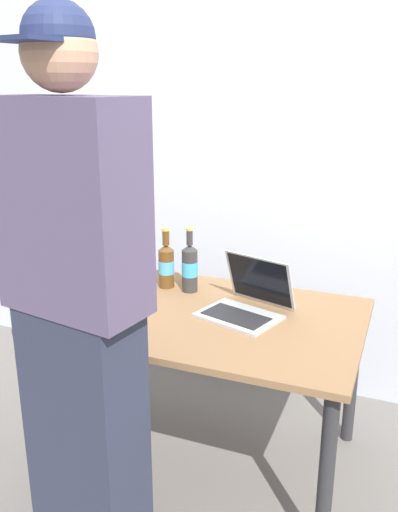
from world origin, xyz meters
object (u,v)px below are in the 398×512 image
beer_bottle_amber (190,267)px  person_figure (78,311)px  coffee_mug (114,310)px  laptop (247,301)px  beer_bottle_green (166,265)px

beer_bottle_amber → person_figure: person_figure is taller
beer_bottle_amber → person_figure: size_ratio=0.16×
person_figure → coffee_mug: bearing=107.2°
laptop → beer_bottle_green: size_ratio=1.37×
beer_bottle_green → coffee_mug: size_ratio=2.59×
laptop → coffee_mug: (-0.48, -0.27, -0.01)m
beer_bottle_green → person_figure: bearing=-83.6°
laptop → coffee_mug: 0.55m
person_figure → coffee_mug: size_ratio=16.70×
beer_bottle_green → coffee_mug: 0.44m
laptop → person_figure: size_ratio=0.21×
coffee_mug → laptop: bearing=29.4°
beer_bottle_green → laptop: bearing=-19.6°
beer_bottle_green → coffee_mug: beer_bottle_green is taller
beer_bottle_amber → person_figure: bearing=-91.7°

